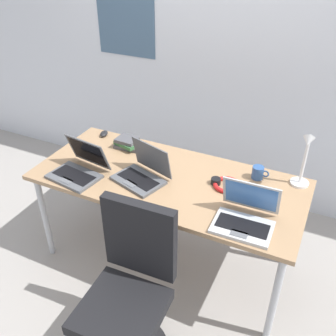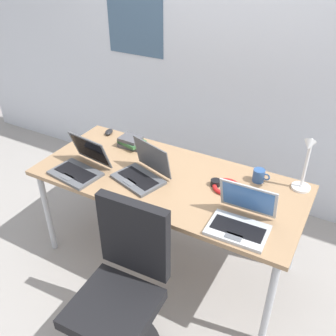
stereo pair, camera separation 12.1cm
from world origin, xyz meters
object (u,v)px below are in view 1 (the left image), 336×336
at_px(laptop_center, 245,217).
at_px(book_stack, 128,143).
at_px(laptop_back_left, 142,173).
at_px(headphones, 227,185).
at_px(desk_lamp, 304,161).
at_px(computer_mouse, 104,134).
at_px(office_chair, 128,302).
at_px(coffee_mug, 258,173).
at_px(cell_phone, 271,202).
at_px(laptop_far_corner, 78,169).

xyz_separation_m(laptop_center, book_stack, (-1.03, 0.47, -0.01)).
xyz_separation_m(laptop_back_left, book_stack, (-0.30, 0.32, -0.01)).
height_order(laptop_back_left, headphones, laptop_back_left).
bearing_deg(book_stack, laptop_back_left, -47.17).
relative_size(desk_lamp, computer_mouse, 4.17).
xyz_separation_m(book_stack, office_chair, (0.56, -0.98, -0.38)).
distance_m(book_stack, coffee_mug, 0.99).
bearing_deg(book_stack, computer_mouse, 163.64).
bearing_deg(coffee_mug, cell_phone, -57.75).
height_order(desk_lamp, laptop_back_left, desk_lamp).
bearing_deg(office_chair, desk_lamp, 55.92).
bearing_deg(laptop_far_corner, cell_phone, 11.49).
bearing_deg(headphones, cell_phone, -8.87).
height_order(laptop_center, computer_mouse, laptop_center).
xyz_separation_m(desk_lamp, office_chair, (-0.69, -1.02, -0.54)).
bearing_deg(laptop_far_corner, computer_mouse, 106.54).
height_order(laptop_far_corner, coffee_mug, laptop_far_corner).
relative_size(computer_mouse, cell_phone, 0.71).
distance_m(laptop_far_corner, book_stack, 0.48).
bearing_deg(laptop_center, laptop_back_left, 169.00).
distance_m(desk_lamp, computer_mouse, 1.53).
distance_m(laptop_center, headphones, 0.36).
distance_m(desk_lamp, headphones, 0.50).
height_order(laptop_center, coffee_mug, laptop_center).
xyz_separation_m(desk_lamp, coffee_mug, (-0.26, -0.02, -0.15)).
distance_m(laptop_back_left, cell_phone, 0.84).
relative_size(desk_lamp, laptop_center, 1.19).
bearing_deg(book_stack, office_chair, -60.42).
xyz_separation_m(laptop_back_left, computer_mouse, (-0.57, 0.40, -0.03)).
height_order(laptop_back_left, cell_phone, laptop_back_left).
distance_m(computer_mouse, book_stack, 0.29).
distance_m(laptop_back_left, book_stack, 0.44).
bearing_deg(headphones, desk_lamp, 25.58).
bearing_deg(laptop_center, desk_lamp, 66.77).
distance_m(computer_mouse, coffee_mug, 1.26).
bearing_deg(laptop_back_left, book_stack, 132.83).
xyz_separation_m(desk_lamp, book_stack, (-1.25, -0.03, -0.16)).
relative_size(laptop_center, computer_mouse, 3.50).
bearing_deg(laptop_far_corner, book_stack, 76.47).
height_order(computer_mouse, book_stack, book_stack).
xyz_separation_m(laptop_back_left, cell_phone, (0.83, 0.11, -0.04)).
bearing_deg(headphones, book_stack, 168.73).
height_order(laptop_back_left, coffee_mug, laptop_back_left).
xyz_separation_m(cell_phone, headphones, (-0.30, 0.05, 0.01)).
xyz_separation_m(desk_lamp, headphones, (-0.42, -0.20, -0.18)).
xyz_separation_m(desk_lamp, laptop_center, (-0.21, -0.50, -0.15)).
bearing_deg(laptop_back_left, headphones, 16.68).
bearing_deg(cell_phone, headphones, 160.57).
relative_size(laptop_center, laptop_far_corner, 0.91).
height_order(headphones, coffee_mug, coffee_mug).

